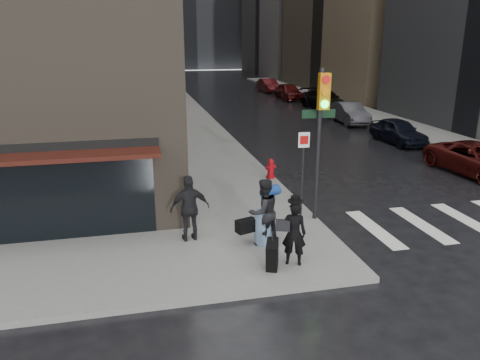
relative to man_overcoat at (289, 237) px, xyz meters
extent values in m
plane|color=black|center=(-0.10, 0.91, -0.91)|extent=(140.00, 140.00, 0.00)
cube|color=slate|center=(-0.10, 27.91, -0.84)|extent=(4.00, 50.00, 0.15)
cube|color=slate|center=(13.40, 27.91, -0.84)|extent=(3.00, 50.00, 0.15)
cube|color=silver|center=(3.40, 1.91, -0.91)|extent=(0.50, 3.00, 0.01)
cube|color=silver|center=(5.00, 1.91, -0.91)|extent=(0.50, 3.00, 0.01)
cube|color=silver|center=(6.60, 1.91, -0.91)|extent=(0.50, 3.00, 0.01)
cube|color=black|center=(-7.10, 2.96, 0.49)|extent=(8.00, 0.12, 2.60)
imported|color=black|center=(0.12, 0.03, 0.06)|extent=(0.70, 0.59, 1.65)
cylinder|color=black|center=(0.12, 0.03, 0.91)|extent=(0.35, 0.35, 0.04)
cylinder|color=black|center=(0.12, 0.03, 0.97)|extent=(0.22, 0.22, 0.13)
cube|color=black|center=(-0.15, 0.08, 0.28)|extent=(0.37, 0.23, 0.29)
cube|color=black|center=(-0.48, -0.14, -0.38)|extent=(0.49, 0.70, 0.83)
cylinder|color=black|center=(-0.48, -0.14, 0.06)|extent=(0.03, 0.03, 0.38)
imported|color=black|center=(-0.28, 1.36, 0.17)|extent=(1.08, 0.96, 1.86)
cube|color=black|center=(-0.75, 1.40, -0.21)|extent=(0.62, 0.46, 0.35)
cylinder|color=navy|center=(-0.03, 1.58, 0.66)|extent=(0.63, 0.53, 0.30)
imported|color=black|center=(-2.19, 2.06, 0.17)|extent=(1.14, 0.56, 1.87)
cylinder|color=black|center=(1.80, 2.81, 1.54)|extent=(0.14, 0.14, 4.60)
cube|color=#C3740D|center=(1.79, 2.56, 3.20)|extent=(0.33, 0.22, 1.03)
cylinder|color=red|center=(1.79, 2.44, 3.55)|extent=(0.23, 0.07, 0.23)
cylinder|color=orange|center=(1.79, 2.44, 3.20)|extent=(0.23, 0.07, 0.23)
cylinder|color=#19E533|center=(1.79, 2.44, 2.86)|extent=(0.23, 0.07, 0.23)
cylinder|color=black|center=(1.34, 2.83, 0.62)|extent=(0.07, 0.07, 2.76)
cube|color=white|center=(1.34, 2.80, 1.77)|extent=(0.35, 0.03, 0.46)
cube|color=black|center=(1.80, 2.89, 2.51)|extent=(1.03, 0.07, 0.25)
cylinder|color=maroon|center=(1.70, 7.31, -0.71)|extent=(0.35, 0.35, 0.11)
cylinder|color=maroon|center=(1.70, 7.31, -0.44)|extent=(0.26, 0.26, 0.65)
sphere|color=maroon|center=(1.70, 7.31, -0.09)|extent=(0.24, 0.24, 0.24)
cylinder|color=maroon|center=(1.70, 7.31, -0.33)|extent=(0.46, 0.31, 0.15)
imported|color=#3F0E0C|center=(10.51, 6.30, -0.25)|extent=(2.66, 4.95, 1.32)
imported|color=black|center=(10.50, 12.55, -0.24)|extent=(1.75, 4.00, 1.34)
imported|color=#3A3A3E|center=(10.63, 18.80, -0.22)|extent=(1.71, 4.28, 1.38)
imported|color=black|center=(11.41, 25.06, -0.15)|extent=(2.58, 5.41, 1.52)
imported|color=#460E0E|center=(10.58, 31.31, -0.17)|extent=(1.82, 4.37, 1.48)
imported|color=#3D0C0D|center=(10.47, 37.56, -0.23)|extent=(1.65, 4.19, 1.36)
camera|label=1|loc=(-3.55, -9.99, 4.71)|focal=35.00mm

